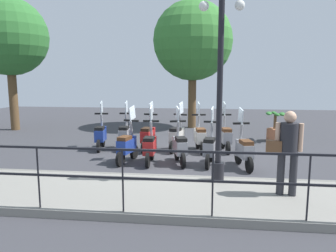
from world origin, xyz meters
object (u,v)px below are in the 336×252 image
Objects in this scene: scooter_near_2 at (180,146)px; scooter_near_4 at (127,145)px; potted_palm at (275,129)px; scooter_far_1 at (200,136)px; scooter_near_1 at (210,147)px; scooter_near_3 at (150,146)px; tree_large at (9,37)px; pedestrian_with_bag at (287,147)px; scooter_near_0 at (244,150)px; scooter_far_2 at (177,136)px; scooter_far_0 at (226,136)px; lamp_post_near at (220,96)px; scooter_far_3 at (148,136)px; scooter_far_5 at (101,135)px; scooter_far_4 at (125,134)px; tree_distant at (193,41)px.

scooter_near_4 is at bearing 75.02° from scooter_near_2.
potted_palm is 0.69× the size of scooter_far_1.
scooter_near_1 is 1.00× the size of scooter_near_3.
tree_large reaches higher than scooter_near_2.
pedestrian_with_bag reaches higher than scooter_far_1.
scooter_near_2 is (0.21, 1.67, 0.00)m from scooter_near_0.
pedestrian_with_bag is at bearing -132.77° from scooter_far_2.
scooter_far_1 is at bearing 20.77° from scooter_near_0.
scooter_far_0 is (4.08, 0.88, -0.60)m from pedestrian_with_bag.
potted_palm is at bearing -58.29° from scooter_near_2.
potted_palm is 0.69× the size of scooter_near_3.
scooter_far_1 is (1.51, -0.51, 0.00)m from scooter_near_2.
lamp_post_near is at bearing -144.32° from scooter_far_2.
scooter_far_5 is at bearing 98.64° from scooter_far_3.
scooter_near_3 is at bearing 99.81° from scooter_near_1.
tree_large is 6.84m from scooter_far_5.
potted_palm is at bearing -96.35° from tree_large.
scooter_far_4 is (0.09, 2.41, 0.00)m from scooter_far_1.
scooter_far_2 is 1.00× the size of scooter_far_5.
lamp_post_near is 3.30m from scooter_near_4.
pedestrian_with_bag is at bearing 170.62° from potted_palm.
scooter_far_4 is (-0.04, 3.21, 0.00)m from scooter_far_0.
scooter_far_5 is (-4.79, 2.72, -3.36)m from tree_distant.
scooter_far_2 is (-0.12, 1.51, 0.00)m from scooter_far_0.
tree_large is at bearing 48.11° from scooter_far_5.
scooter_far_0 reaches higher than potted_palm.
tree_large is 3.63× the size of scooter_far_2.
scooter_far_0 is 3.98m from scooter_far_5.
pedestrian_with_bag is 1.03× the size of scooter_far_0.
scooter_near_3 is (-4.76, -6.80, -3.46)m from tree_large.
scooter_near_2 and scooter_far_2 have the same top height.
lamp_post_near reaches higher than scooter_far_1.
scooter_far_3 is (-0.19, 2.42, 0.00)m from scooter_far_0.
scooter_near_2 and scooter_far_3 have the same top height.
scooter_far_2 is at bearing 176.95° from tree_distant.
pedestrian_with_bag is at bearing -154.40° from scooter_near_2.
scooter_near_1 and scooter_near_2 have the same top height.
scooter_near_2 is at bearing -121.71° from tree_large.
scooter_far_5 is at bearing 80.46° from scooter_far_1.
tree_large is at bearing 63.70° from pedestrian_with_bag.
scooter_near_0 is 1.00× the size of scooter_far_5.
pedestrian_with_bag reaches higher than scooter_near_0.
scooter_far_4 is at bearing 82.76° from scooter_far_0.
scooter_near_0 is at bearing -176.71° from scooter_far_0.
scooter_near_0 is 1.00× the size of scooter_far_0.
scooter_far_2 is 1.70m from scooter_far_4.
scooter_near_0 is 1.00× the size of scooter_far_1.
tree_large is at bearing 57.83° from scooter_far_1.
scooter_far_1 is at bearing -41.36° from scooter_near_3.
tree_large is 8.03m from scooter_far_3.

